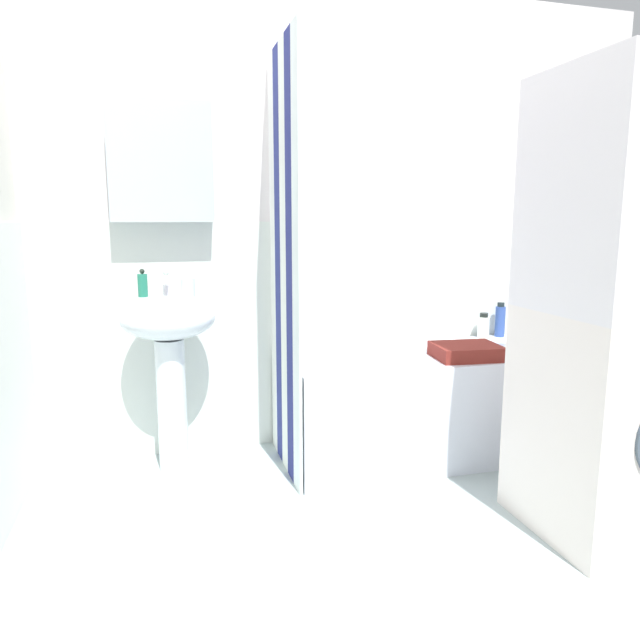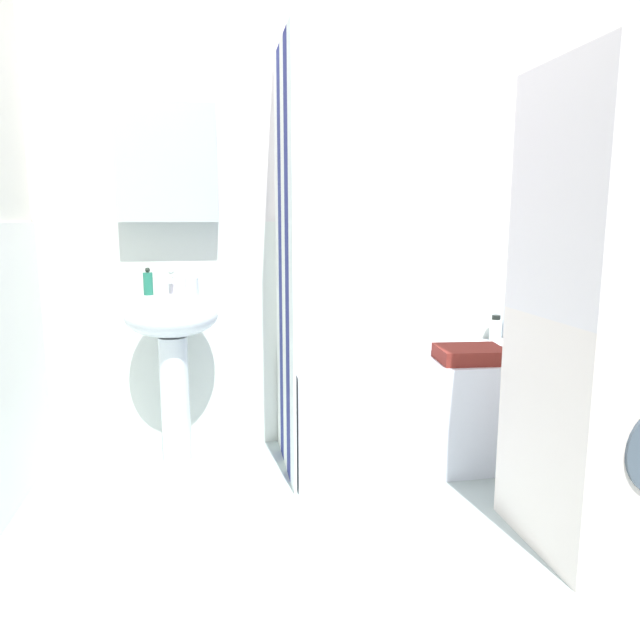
# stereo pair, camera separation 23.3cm
# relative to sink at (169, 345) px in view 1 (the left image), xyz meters

# --- Properties ---
(ground_plane) EXTENTS (4.80, 5.60, 0.04)m
(ground_plane) POSITION_rel_sink_xyz_m (0.90, -1.03, -0.64)
(ground_plane) COLOR #AABAB9
(wall_back_tiled) EXTENTS (3.60, 0.18, 2.40)m
(wall_back_tiled) POSITION_rel_sink_xyz_m (0.84, 0.23, 0.52)
(wall_back_tiled) COLOR silver
(wall_back_tiled) RESTS_ON ground_plane
(sink) EXTENTS (0.44, 0.34, 0.85)m
(sink) POSITION_rel_sink_xyz_m (0.00, 0.00, 0.00)
(sink) COLOR white
(sink) RESTS_ON ground_plane
(faucet) EXTENTS (0.03, 0.12, 0.12)m
(faucet) POSITION_rel_sink_xyz_m (0.00, 0.08, 0.29)
(faucet) COLOR silver
(faucet) RESTS_ON sink
(soap_dispenser) EXTENTS (0.05, 0.05, 0.13)m
(soap_dispenser) POSITION_rel_sink_xyz_m (-0.11, 0.07, 0.28)
(soap_dispenser) COLOR #22745A
(soap_dispenser) RESTS_ON sink
(toothbrush_cup) EXTENTS (0.06, 0.06, 0.08)m
(toothbrush_cup) POSITION_rel_sink_xyz_m (0.10, 0.03, 0.27)
(toothbrush_cup) COLOR silver
(toothbrush_cup) RESTS_ON sink
(bathtub) EXTENTS (1.42, 0.64, 0.54)m
(bathtub) POSITION_rel_sink_xyz_m (1.26, -0.13, -0.35)
(bathtub) COLOR white
(bathtub) RESTS_ON ground_plane
(shower_curtain) EXTENTS (0.01, 0.64, 2.00)m
(shower_curtain) POSITION_rel_sink_xyz_m (0.53, -0.13, 0.38)
(shower_curtain) COLOR white
(shower_curtain) RESTS_ON ground_plane
(body_wash_bottle) EXTENTS (0.06, 0.06, 0.20)m
(body_wash_bottle) POSITION_rel_sink_xyz_m (1.87, 0.14, 0.01)
(body_wash_bottle) COLOR #304D9B
(body_wash_bottle) RESTS_ON bathtub
(lotion_bottle) EXTENTS (0.07, 0.07, 0.14)m
(lotion_bottle) POSITION_rel_sink_xyz_m (1.76, 0.13, -0.02)
(lotion_bottle) COLOR white
(lotion_bottle) RESTS_ON bathtub
(towel_folded) EXTENTS (0.34, 0.28, 0.07)m
(towel_folded) POSITION_rel_sink_xyz_m (1.41, -0.30, -0.05)
(towel_folded) COLOR maroon
(towel_folded) RESTS_ON bathtub
(washer_dryer_stack) EXTENTS (0.60, 0.58, 1.74)m
(washer_dryer_stack) POSITION_rel_sink_xyz_m (1.64, -1.02, 0.25)
(washer_dryer_stack) COLOR silver
(washer_dryer_stack) RESTS_ON ground_plane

